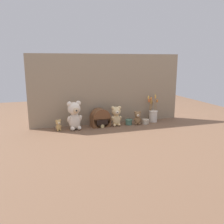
# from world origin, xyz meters

# --- Properties ---
(ground_plane) EXTENTS (4.00, 4.00, 0.00)m
(ground_plane) POSITION_xyz_m (0.00, 0.00, 0.00)
(ground_plane) COLOR brown
(backdrop_wall) EXTENTS (1.76, 0.02, 0.79)m
(backdrop_wall) POSITION_xyz_m (0.00, 0.17, 0.39)
(backdrop_wall) COLOR gray
(backdrop_wall) RESTS_ON ground
(teddy_bear_large) EXTENTS (0.17, 0.15, 0.30)m
(teddy_bear_large) POSITION_xyz_m (-0.41, 0.02, 0.16)
(teddy_bear_large) COLOR beige
(teddy_bear_large) RESTS_ON ground
(teddy_bear_medium) EXTENTS (0.12, 0.11, 0.23)m
(teddy_bear_medium) POSITION_xyz_m (0.05, 0.02, 0.12)
(teddy_bear_medium) COLOR #DBBC84
(teddy_bear_medium) RESTS_ON ground
(teddy_bear_small) EXTENTS (0.09, 0.08, 0.16)m
(teddy_bear_small) POSITION_xyz_m (0.30, -0.00, 0.08)
(teddy_bear_small) COLOR olive
(teddy_bear_small) RESTS_ON ground
(teddy_bear_tiny) EXTENTS (0.07, 0.06, 0.12)m
(teddy_bear_tiny) POSITION_xyz_m (-0.58, 0.02, 0.06)
(teddy_bear_tiny) COLOR tan
(teddy_bear_tiny) RESTS_ON ground
(flower_vase) EXTENTS (0.12, 0.12, 0.33)m
(flower_vase) POSITION_xyz_m (0.53, 0.07, 0.09)
(flower_vase) COLOR silver
(flower_vase) RESTS_ON ground
(vintage_radio) EXTENTS (0.22, 0.15, 0.20)m
(vintage_radio) POSITION_xyz_m (-0.13, 0.05, 0.08)
(vintage_radio) COLOR brown
(vintage_radio) RESTS_ON ground
(decorative_tin_tall) EXTENTS (0.08, 0.08, 0.06)m
(decorative_tin_tall) POSITION_xyz_m (0.20, 0.03, 0.03)
(decorative_tin_tall) COLOR #47705B
(decorative_tin_tall) RESTS_ON ground
(decorative_tin_short) EXTENTS (0.09, 0.09, 0.05)m
(decorative_tin_short) POSITION_xyz_m (0.40, 0.00, 0.03)
(decorative_tin_short) COLOR beige
(decorative_tin_short) RESTS_ON ground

